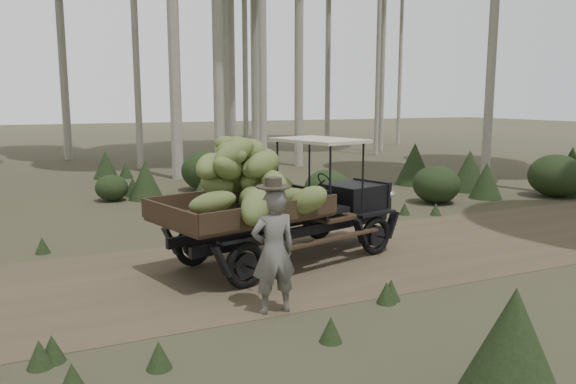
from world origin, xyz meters
name	(u,v)px	position (x,y,z in m)	size (l,w,h in m)	color
ground	(233,272)	(0.00, 0.00, 0.00)	(120.00, 120.00, 0.00)	#473D2B
dirt_track	(233,272)	(0.00, 0.00, 0.00)	(70.00, 4.00, 0.01)	brown
banana_truck	(270,189)	(0.71, 0.14, 1.28)	(4.69, 2.84, 2.25)	black
farmer	(274,250)	(-0.09, -1.85, 0.84)	(0.61, 0.45, 1.77)	#5E5D56
undergrowth	(271,232)	(0.72, 0.15, 0.56)	(24.59, 25.32, 1.39)	#233319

